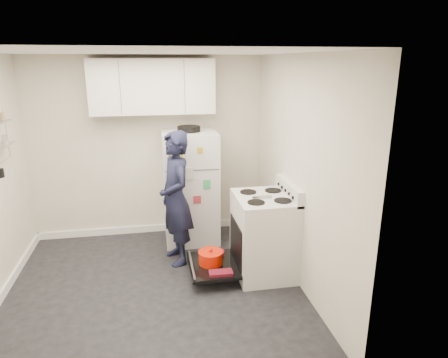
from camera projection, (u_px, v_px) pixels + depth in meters
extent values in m
cube|color=black|center=(155.00, 289.00, 4.40)|extent=(3.20, 3.20, 0.01)
cube|color=white|center=(141.00, 52.00, 3.69)|extent=(3.20, 3.20, 0.01)
cube|color=beige|center=(148.00, 148.00, 5.55)|extent=(3.20, 0.01, 2.50)
cube|color=beige|center=(150.00, 252.00, 2.54)|extent=(3.20, 0.01, 2.50)
cube|color=beige|center=(298.00, 173.00, 4.32)|extent=(0.01, 3.20, 2.50)
cube|color=white|center=(153.00, 228.00, 5.88)|extent=(3.20, 0.03, 0.10)
cube|color=silver|center=(264.00, 236.00, 4.63)|extent=(0.65, 0.76, 0.92)
cube|color=black|center=(258.00, 242.00, 4.64)|extent=(0.53, 0.60, 0.52)
cube|color=orange|center=(280.00, 240.00, 4.69)|extent=(0.02, 0.56, 0.46)
cylinder|color=black|center=(261.00, 255.00, 4.70)|extent=(0.34, 0.34, 0.02)
cube|color=silver|center=(289.00, 190.00, 4.53)|extent=(0.08, 0.76, 0.18)
cube|color=silver|center=(265.00, 198.00, 4.50)|extent=(0.65, 0.76, 0.03)
cube|color=#B2B2B7|center=(262.00, 197.00, 4.43)|extent=(0.22, 0.03, 0.01)
cube|color=black|center=(213.00, 265.00, 4.62)|extent=(0.55, 0.70, 0.03)
cylinder|color=#B2B2B7|center=(192.00, 264.00, 4.57)|extent=(0.02, 0.66, 0.02)
cylinder|color=red|center=(211.00, 258.00, 4.62)|extent=(0.28, 0.28, 0.13)
cylinder|color=red|center=(211.00, 252.00, 4.59)|extent=(0.29, 0.29, 0.02)
sphere|color=red|center=(211.00, 250.00, 4.59)|extent=(0.04, 0.04, 0.04)
cube|color=maroon|center=(221.00, 273.00, 4.39)|extent=(0.26, 0.14, 0.04)
cube|color=maroon|center=(214.00, 252.00, 4.86)|extent=(0.28, 0.17, 0.04)
cube|color=silver|center=(190.00, 187.00, 5.46)|extent=(0.72, 0.70, 1.53)
cube|color=#4C4C4C|center=(193.00, 170.00, 5.03)|extent=(0.68, 0.01, 0.01)
cube|color=#B2B2B7|center=(170.00, 163.00, 4.93)|extent=(0.03, 0.03, 0.20)
cube|color=#B2B2B7|center=(171.00, 195.00, 5.05)|extent=(0.03, 0.03, 0.55)
cylinder|color=black|center=(189.00, 129.00, 5.23)|extent=(0.30, 0.30, 0.07)
cube|color=yellow|center=(180.00, 157.00, 4.95)|extent=(0.06, 0.01, 0.06)
cube|color=#BA9815|center=(200.00, 150.00, 4.97)|extent=(0.07, 0.01, 0.07)
cube|color=beige|center=(189.00, 174.00, 5.03)|extent=(0.12, 0.01, 0.16)
cube|color=#3AAE62|center=(207.00, 184.00, 5.11)|extent=(0.09, 0.01, 0.12)
cube|color=#AE313B|center=(197.00, 200.00, 5.15)|extent=(0.10, 0.01, 0.10)
cube|color=silver|center=(153.00, 86.00, 5.17)|extent=(1.60, 0.33, 0.70)
cylinder|color=black|center=(0.00, 173.00, 4.07)|extent=(0.08, 0.08, 0.09)
imported|color=black|center=(176.00, 199.00, 4.81)|extent=(0.52, 0.68, 1.65)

